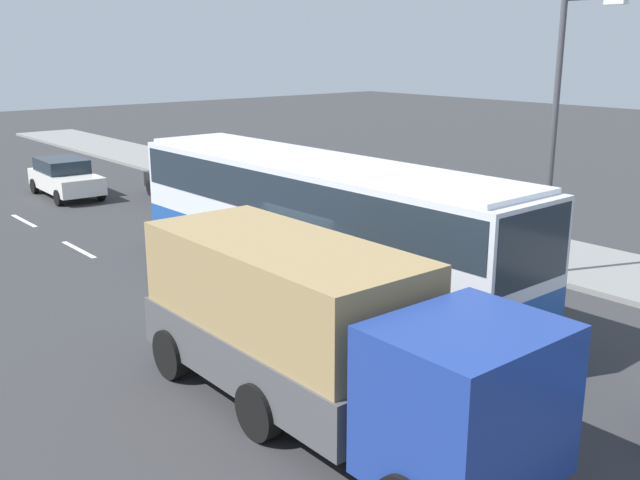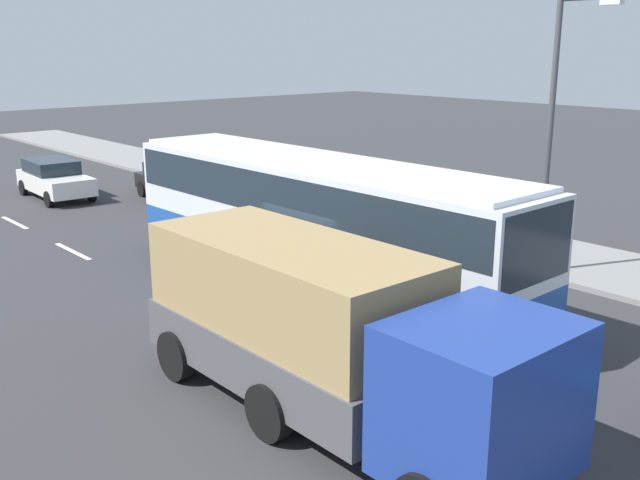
{
  "view_description": "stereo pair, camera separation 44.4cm",
  "coord_description": "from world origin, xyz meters",
  "px_view_note": "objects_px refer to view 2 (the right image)",
  "views": [
    {
      "loc": [
        12.69,
        -10.09,
        6.16
      ],
      "look_at": [
        -0.29,
        0.83,
        1.58
      ],
      "focal_mm": 40.77,
      "sensor_mm": 36.0,
      "label": 1
    },
    {
      "loc": [
        12.4,
        -10.43,
        6.16
      ],
      "look_at": [
        -0.29,
        0.83,
        1.58
      ],
      "focal_mm": 40.77,
      "sensor_mm": 36.0,
      "label": 2
    }
  ],
  "objects_px": {
    "coach_bus": "(315,211)",
    "car_black_sedan": "(176,181)",
    "cargo_truck": "(328,330)",
    "street_lamp": "(556,120)",
    "car_white_minivan": "(55,178)"
  },
  "relations": [
    {
      "from": "coach_bus",
      "to": "cargo_truck",
      "type": "bearing_deg",
      "value": -39.86
    },
    {
      "from": "car_black_sedan",
      "to": "street_lamp",
      "type": "height_order",
      "value": "street_lamp"
    },
    {
      "from": "cargo_truck",
      "to": "car_black_sedan",
      "type": "height_order",
      "value": "cargo_truck"
    },
    {
      "from": "car_white_minivan",
      "to": "street_lamp",
      "type": "relative_size",
      "value": 0.62
    },
    {
      "from": "coach_bus",
      "to": "car_black_sedan",
      "type": "height_order",
      "value": "coach_bus"
    },
    {
      "from": "cargo_truck",
      "to": "street_lamp",
      "type": "relative_size",
      "value": 1.11
    },
    {
      "from": "car_white_minivan",
      "to": "cargo_truck",
      "type": "bearing_deg",
      "value": -7.92
    },
    {
      "from": "street_lamp",
      "to": "coach_bus",
      "type": "bearing_deg",
      "value": -119.88
    },
    {
      "from": "car_white_minivan",
      "to": "car_black_sedan",
      "type": "bearing_deg",
      "value": 46.52
    },
    {
      "from": "coach_bus",
      "to": "cargo_truck",
      "type": "xyz_separation_m",
      "value": [
        4.96,
        -4.05,
        -0.56
      ]
    },
    {
      "from": "cargo_truck",
      "to": "car_black_sedan",
      "type": "relative_size",
      "value": 1.79
    },
    {
      "from": "car_black_sedan",
      "to": "cargo_truck",
      "type": "bearing_deg",
      "value": -19.17
    },
    {
      "from": "car_white_minivan",
      "to": "street_lamp",
      "type": "xyz_separation_m",
      "value": [
        19.33,
        5.67,
        3.46
      ]
    },
    {
      "from": "coach_bus",
      "to": "street_lamp",
      "type": "height_order",
      "value": "street_lamp"
    },
    {
      "from": "street_lamp",
      "to": "car_black_sedan",
      "type": "bearing_deg",
      "value": -172.32
    }
  ]
}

